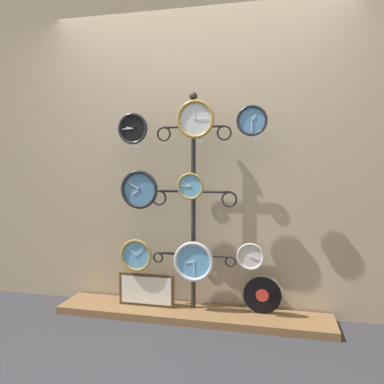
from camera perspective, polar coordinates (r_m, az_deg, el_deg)
ground_plane at (r=2.85m, az=-1.73°, el=-21.25°), size 12.00×12.00×0.00m
shop_wall at (r=3.14m, az=0.86°, el=7.39°), size 4.40×0.04×2.80m
low_shelf at (r=3.15m, az=-0.04°, el=-18.09°), size 2.20×0.36×0.06m
display_stand at (r=3.03m, az=0.21°, el=-6.34°), size 0.70×0.33×1.79m
clock_top_left at (r=3.03m, az=-8.98°, el=9.52°), size 0.25×0.04×0.25m
clock_top_center at (r=2.88m, az=0.54°, el=11.03°), size 0.29×0.04×0.29m
clock_top_right at (r=2.84m, az=9.11°, el=10.69°), size 0.23×0.04×0.23m
clock_middle_left at (r=3.01m, az=-8.02°, el=0.38°), size 0.31×0.04×0.31m
clock_middle_center at (r=2.91m, az=-0.22°, el=0.88°), size 0.21×0.04×0.21m
clock_bottom_left at (r=3.12m, az=-8.49°, el=-9.52°), size 0.27×0.04×0.27m
clock_bottom_center at (r=2.99m, az=0.25°, el=-10.55°), size 0.32×0.04×0.32m
clock_bottom_right at (r=2.89m, az=8.90°, el=-9.68°), size 0.21×0.04×0.21m
vinyl_record at (r=3.07m, az=10.65°, el=-15.21°), size 0.30×0.01×0.30m
picture_frame at (r=3.20m, az=-6.95°, el=-14.60°), size 0.47×0.02×0.27m
price_tag_upper at (r=3.00m, az=-8.36°, el=6.92°), size 0.04×0.00×0.03m
price_tag_mid at (r=2.86m, az=1.32°, el=7.88°), size 0.04×0.00×0.03m
price_tag_lower at (r=2.83m, az=9.72°, el=8.07°), size 0.04×0.00×0.03m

